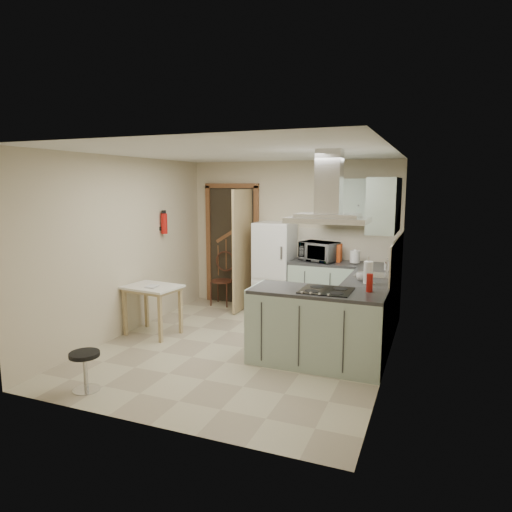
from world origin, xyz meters
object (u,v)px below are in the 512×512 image
at_px(fridge, 275,267).
at_px(microwave, 319,252).
at_px(peninsula, 317,327).
at_px(stool, 85,371).
at_px(extractor_hood, 328,220).
at_px(drop_leaf_table, 153,310).
at_px(bentwood_chair, 222,281).

height_order(fridge, microwave, fridge).
distance_m(peninsula, stool, 2.59).
bearing_deg(extractor_hood, stool, -143.95).
bearing_deg(peninsula, drop_leaf_table, 175.10).
relative_size(peninsula, drop_leaf_table, 2.06).
bearing_deg(bentwood_chair, peninsula, -44.47).
distance_m(drop_leaf_table, bentwood_chair, 1.84).
xyz_separation_m(drop_leaf_table, microwave, (1.95, 1.77, 0.70)).
bearing_deg(extractor_hood, fridge, 123.79).
height_order(fridge, drop_leaf_table, fridge).
distance_m(extractor_hood, drop_leaf_table, 2.88).
bearing_deg(microwave, extractor_hood, -55.67).
bearing_deg(stool, microwave, 66.09).
bearing_deg(stool, fridge, 76.89).
distance_m(fridge, stool, 3.68).
relative_size(extractor_hood, drop_leaf_table, 1.20).
xyz_separation_m(fridge, peninsula, (1.22, -1.98, -0.30)).
height_order(peninsula, bentwood_chair, peninsula).
xyz_separation_m(fridge, drop_leaf_table, (-1.20, -1.77, -0.40)).
distance_m(extractor_hood, microwave, 2.17).
xyz_separation_m(fridge, microwave, (0.75, 0.00, 0.31)).
bearing_deg(bentwood_chair, microwave, -3.69).
bearing_deg(microwave, bentwood_chair, -163.55).
height_order(stool, microwave, microwave).
height_order(peninsula, extractor_hood, extractor_hood).
height_order(extractor_hood, microwave, extractor_hood).
distance_m(stool, microwave, 3.97).
xyz_separation_m(fridge, bentwood_chair, (-1.00, 0.05, -0.32)).
height_order(peninsula, microwave, microwave).
bearing_deg(bentwood_chair, fridge, -4.99).
bearing_deg(drop_leaf_table, microwave, 48.73).
bearing_deg(stool, extractor_hood, 36.05).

